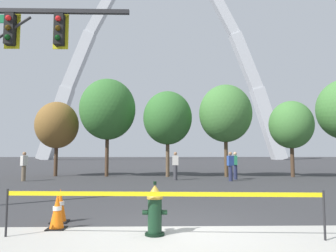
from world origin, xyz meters
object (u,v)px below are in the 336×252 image
at_px(fire_hydrant, 155,210).
at_px(traffic_cone_mid_sidewalk, 57,211).
at_px(monument_arch, 163,65).
at_px(pedestrian_standing_center, 24,166).
at_px(pedestrian_walking_right, 235,165).
at_px(pedestrian_walking_left, 175,166).
at_px(traffic_cone_by_hydrant, 60,206).
at_px(pedestrian_near_trees, 230,166).

height_order(fire_hydrant, traffic_cone_mid_sidewalk, fire_hydrant).
relative_size(fire_hydrant, monument_arch, 0.02).
relative_size(pedestrian_standing_center, pedestrian_walking_right, 1.00).
distance_m(traffic_cone_mid_sidewalk, pedestrian_walking_right, 13.33).
distance_m(fire_hydrant, traffic_cone_mid_sidewalk, 2.04).
xyz_separation_m(fire_hydrant, traffic_cone_mid_sidewalk, (-1.97, 0.51, -0.11)).
relative_size(traffic_cone_mid_sidewalk, pedestrian_standing_center, 0.46).
distance_m(pedestrian_walking_left, pedestrian_walking_right, 3.53).
relative_size(traffic_cone_by_hydrant, pedestrian_near_trees, 0.46).
relative_size(fire_hydrant, pedestrian_near_trees, 0.62).
relative_size(traffic_cone_mid_sidewalk, pedestrian_walking_left, 0.46).
height_order(traffic_cone_mid_sidewalk, monument_arch, monument_arch).
relative_size(monument_arch, pedestrian_standing_center, 36.70).
distance_m(fire_hydrant, pedestrian_walking_right, 12.97).
relative_size(fire_hydrant, pedestrian_walking_right, 0.62).
bearing_deg(fire_hydrant, traffic_cone_by_hydrant, 151.60).
distance_m(fire_hydrant, monument_arch, 70.85).
relative_size(traffic_cone_mid_sidewalk, pedestrian_walking_right, 0.46).
bearing_deg(traffic_cone_mid_sidewalk, traffic_cone_by_hydrant, 102.93).
height_order(traffic_cone_by_hydrant, pedestrian_walking_right, pedestrian_walking_right).
xyz_separation_m(fire_hydrant, pedestrian_walking_left, (0.93, 11.79, 0.35)).
bearing_deg(traffic_cone_by_hydrant, monument_arch, 87.72).
bearing_deg(pedestrian_walking_left, pedestrian_near_trees, -12.36).
xyz_separation_m(fire_hydrant, monument_arch, (0.52, 67.25, 22.29)).
bearing_deg(pedestrian_near_trees, pedestrian_walking_right, 63.74).
height_order(monument_arch, pedestrian_standing_center, monument_arch).
bearing_deg(pedestrian_walking_right, pedestrian_walking_left, -173.66).
bearing_deg(traffic_cone_by_hydrant, fire_hydrant, -28.40).
bearing_deg(fire_hydrant, monument_arch, 89.56).
bearing_deg(pedestrian_standing_center, pedestrian_walking_left, 2.90).
bearing_deg(monument_arch, traffic_cone_mid_sidewalk, -92.14).
bearing_deg(pedestrian_standing_center, fire_hydrant, -56.97).
xyz_separation_m(pedestrian_standing_center, pedestrian_walking_right, (11.83, 0.81, 0.00)).
distance_m(monument_arch, pedestrian_standing_center, 60.55).
bearing_deg(monument_arch, pedestrian_near_trees, -86.53).
relative_size(monument_arch, pedestrian_near_trees, 36.70).
xyz_separation_m(traffic_cone_by_hydrant, traffic_cone_mid_sidewalk, (0.15, -0.63, 0.00)).
distance_m(traffic_cone_by_hydrant, traffic_cone_mid_sidewalk, 0.65).
xyz_separation_m(traffic_cone_mid_sidewalk, pedestrian_standing_center, (-5.43, 10.86, 0.46)).
relative_size(pedestrian_standing_center, pedestrian_near_trees, 1.00).
relative_size(pedestrian_walking_left, pedestrian_walking_right, 1.00).
height_order(pedestrian_walking_left, pedestrian_near_trees, same).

